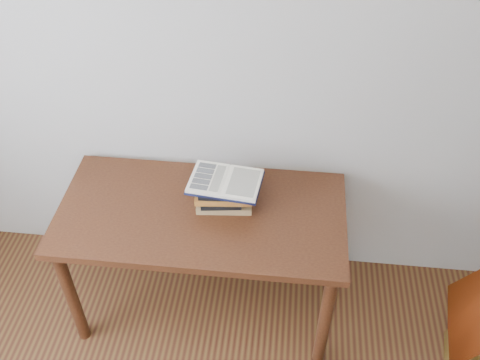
# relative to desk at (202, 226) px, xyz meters

# --- Properties ---
(desk) EXTENTS (1.32, 0.66, 0.71)m
(desk) POSITION_rel_desk_xyz_m (0.00, 0.00, 0.00)
(desk) COLOR #4D2813
(desk) RESTS_ON ground
(book_stack) EXTENTS (0.27, 0.20, 0.12)m
(book_stack) POSITION_rel_desk_xyz_m (0.10, 0.06, 0.16)
(book_stack) COLOR olive
(book_stack) RESTS_ON desk
(open_book) EXTENTS (0.34, 0.26, 0.03)m
(open_book) POSITION_rel_desk_xyz_m (0.11, 0.07, 0.23)
(open_book) COLOR black
(open_book) RESTS_ON book_stack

